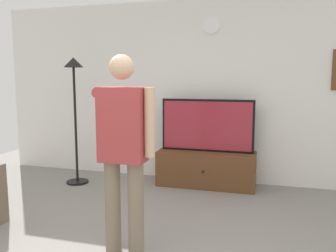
# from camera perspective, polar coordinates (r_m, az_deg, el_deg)

# --- Properties ---
(back_wall) EXTENTS (6.40, 0.10, 2.70)m
(back_wall) POSITION_cam_1_polar(r_m,az_deg,el_deg) (5.35, 4.45, 5.62)
(back_wall) COLOR silver
(back_wall) RESTS_ON ground_plane
(tv_stand) EXTENTS (1.39, 0.50, 0.50)m
(tv_stand) POSITION_cam_1_polar(r_m,az_deg,el_deg) (5.12, 6.21, -6.93)
(tv_stand) COLOR brown
(tv_stand) RESTS_ON ground_plane
(television) EXTENTS (1.32, 0.07, 0.75)m
(television) POSITION_cam_1_polar(r_m,az_deg,el_deg) (5.05, 6.40, 0.10)
(television) COLOR black
(television) RESTS_ON tv_stand
(wall_clock) EXTENTS (0.25, 0.03, 0.25)m
(wall_clock) POSITION_cam_1_polar(r_m,az_deg,el_deg) (5.30, 7.10, 16.00)
(wall_clock) COLOR white
(floor_lamp) EXTENTS (0.32, 0.32, 1.84)m
(floor_lamp) POSITION_cam_1_polar(r_m,az_deg,el_deg) (5.26, -14.97, 5.01)
(floor_lamp) COLOR black
(floor_lamp) RESTS_ON ground_plane
(person_standing_nearer_lamp) EXTENTS (0.57, 0.78, 1.74)m
(person_standing_nearer_lamp) POSITION_cam_1_polar(r_m,az_deg,el_deg) (3.04, -7.24, -2.93)
(person_standing_nearer_lamp) COLOR #7A6B56
(person_standing_nearer_lamp) RESTS_ON ground_plane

